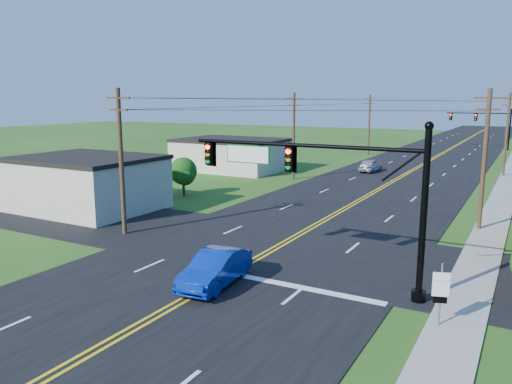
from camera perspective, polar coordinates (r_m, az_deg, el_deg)
The scene contains 17 objects.
ground at distance 19.45m, azimuth -14.83°, elevation -15.16°, with size 260.00×260.00×0.00m, color #244B15.
road_main at distance 64.20m, azimuth 17.72°, elevation 2.63°, with size 16.00×220.00×0.04m, color black.
road_cross at distance 28.64m, azimuth 2.08°, elevation -6.30°, with size 70.00×10.00×0.04m, color black.
sidewalk at distance 53.12m, azimuth 26.65°, elevation 0.46°, with size 2.00×160.00×0.08m, color gray.
signal_mast_main at distance 22.26m, azimuth 7.43°, elevation 1.23°, with size 11.30×0.60×7.48m.
signal_mast_far at distance 92.85m, azimuth 24.36°, elevation 7.31°, with size 10.98×0.60×7.48m.
cream_bldg_near at distance 40.05m, azimuth -18.72°, elevation 1.00°, with size 10.20×8.20×4.10m.
cream_bldg_far at distance 59.77m, azimuth -2.81°, elevation 4.34°, with size 12.20×9.20×3.70m.
utility_pole_left_a at distance 31.57m, azimuth -15.16°, elevation 3.64°, with size 1.80×0.28×9.00m.
utility_pole_left_b at distance 52.38m, azimuth 4.32°, elevation 6.59°, with size 1.80×0.28×9.00m.
utility_pole_left_c at distance 77.68m, azimuth 12.80°, elevation 7.65°, with size 1.80×0.28×9.00m.
utility_pole_right_a at distance 34.72m, azimuth 24.66°, elevation 3.64°, with size 1.80×0.28×9.00m.
utility_pole_right_b at distance 60.60m, azimuth 26.73°, elevation 6.04°, with size 1.80×0.28×9.00m.
tree_left at distance 43.84m, azimuth -8.32°, elevation 2.37°, with size 2.40×2.40×3.37m.
blue_car at distance 22.83m, azimuth -4.65°, elevation -8.80°, with size 1.63×4.68×1.54m, color #07279E.
distant_car at distance 59.37m, azimuth 12.93°, elevation 2.96°, with size 1.75×4.36×1.49m, color #B3B3B8.
route_sign at distance 19.82m, azimuth 20.35°, elevation -10.49°, with size 0.59×0.23×2.45m.
Camera 1 is at (12.42, -12.43, 8.33)m, focal length 35.00 mm.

